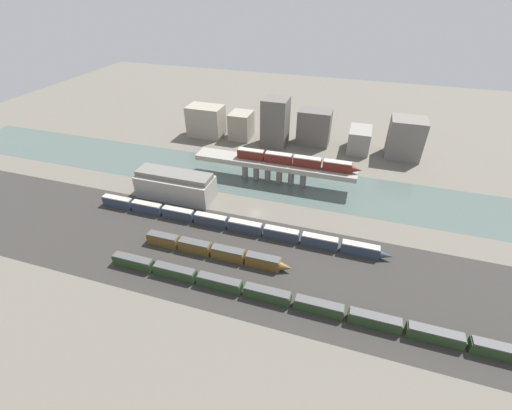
{
  "coord_description": "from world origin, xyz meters",
  "views": [
    {
      "loc": [
        30.08,
        -95.71,
        72.45
      ],
      "look_at": [
        0.0,
        0.04,
        3.6
      ],
      "focal_mm": 24.0,
      "sensor_mm": 36.0,
      "label": 1
    }
  ],
  "objects_px": {
    "train_yard_near": "(298,302)",
    "train_yard_mid": "(215,251)",
    "train_yard_far": "(231,224)",
    "warehouse_building": "(176,185)",
    "train_on_bridge": "(296,160)"
  },
  "relations": [
    {
      "from": "train_on_bridge",
      "to": "train_yard_far",
      "type": "relative_size",
      "value": 0.48
    },
    {
      "from": "train_yard_mid",
      "to": "warehouse_building",
      "type": "relative_size",
      "value": 1.6
    },
    {
      "from": "train_on_bridge",
      "to": "warehouse_building",
      "type": "height_order",
      "value": "train_on_bridge"
    },
    {
      "from": "train_yard_far",
      "to": "warehouse_building",
      "type": "distance_m",
      "value": 30.31
    },
    {
      "from": "train_on_bridge",
      "to": "train_yard_near",
      "type": "bearing_deg",
      "value": -76.92
    },
    {
      "from": "warehouse_building",
      "to": "train_on_bridge",
      "type": "bearing_deg",
      "value": 28.41
    },
    {
      "from": "train_on_bridge",
      "to": "train_yard_near",
      "type": "height_order",
      "value": "train_on_bridge"
    },
    {
      "from": "train_yard_mid",
      "to": "train_yard_near",
      "type": "bearing_deg",
      "value": -22.2
    },
    {
      "from": "train_on_bridge",
      "to": "train_yard_mid",
      "type": "height_order",
      "value": "train_on_bridge"
    },
    {
      "from": "train_on_bridge",
      "to": "warehouse_building",
      "type": "relative_size",
      "value": 1.67
    },
    {
      "from": "train_yard_mid",
      "to": "train_on_bridge",
      "type": "bearing_deg",
      "value": 73.94
    },
    {
      "from": "train_yard_near",
      "to": "train_yard_mid",
      "type": "height_order",
      "value": "train_yard_mid"
    },
    {
      "from": "train_yard_near",
      "to": "train_yard_far",
      "type": "distance_m",
      "value": 37.96
    },
    {
      "from": "train_yard_far",
      "to": "train_yard_near",
      "type": "bearing_deg",
      "value": -41.83
    },
    {
      "from": "train_yard_near",
      "to": "train_on_bridge",
      "type": "bearing_deg",
      "value": 103.08
    }
  ]
}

